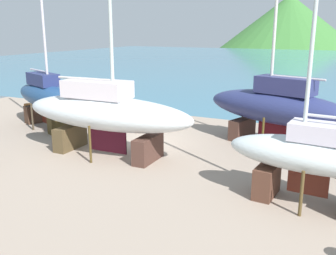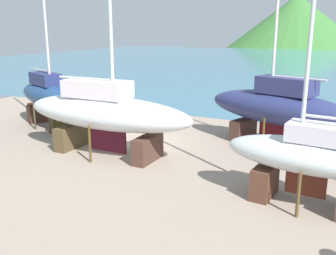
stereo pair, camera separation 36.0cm
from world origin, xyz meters
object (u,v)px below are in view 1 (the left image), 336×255
object	(u,v)px
sailboat_mid_port	(46,96)
sailboat_far_slipway	(311,157)
sailboat_small_center	(277,107)
sailboat_large_starboard	(105,112)
barrel_tipped_right	(29,109)

from	to	relation	value
sailboat_mid_port	sailboat_far_slipway	xyz separation A→B (m)	(16.73, -4.56, -0.22)
sailboat_small_center	sailboat_far_slipway	world-z (taller)	sailboat_small_center
sailboat_mid_port	sailboat_large_starboard	distance (m)	7.34
sailboat_small_center	sailboat_large_starboard	distance (m)	9.21
sailboat_small_center	sailboat_large_starboard	xyz separation A→B (m)	(-7.53, -5.30, 0.03)
sailboat_mid_port	barrel_tipped_right	bearing A→B (deg)	174.20
sailboat_mid_port	barrel_tipped_right	size ratio (longest dim) A/B	14.68
barrel_tipped_right	sailboat_small_center	bearing A→B (deg)	0.62
sailboat_mid_port	sailboat_far_slipway	distance (m)	17.34
sailboat_small_center	barrel_tipped_right	size ratio (longest dim) A/B	14.49
sailboat_mid_port	sailboat_small_center	distance (m)	14.43
sailboat_far_slipway	barrel_tipped_right	distance (m)	21.76
sailboat_large_starboard	barrel_tipped_right	world-z (taller)	sailboat_large_starboard
sailboat_small_center	barrel_tipped_right	bearing A→B (deg)	17.73
sailboat_small_center	sailboat_far_slipway	bearing A→B (deg)	126.99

